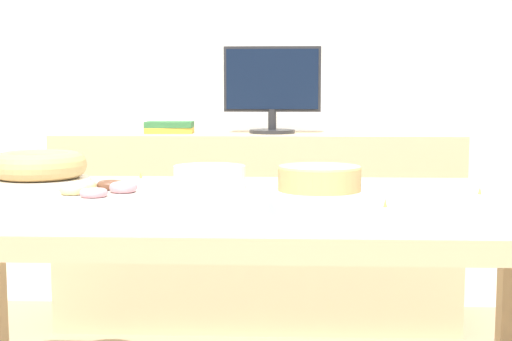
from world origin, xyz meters
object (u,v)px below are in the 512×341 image
(computer_monitor, at_px, (272,90))
(tealight_right_edge, at_px, (480,197))
(book_stack, at_px, (170,127))
(tealight_centre, at_px, (141,180))
(tealight_near_cakes, at_px, (385,210))
(cake_chocolate_round, at_px, (319,181))
(pastry_platter, at_px, (98,193))
(plate_stack, at_px, (209,178))
(cake_golden_bundt, at_px, (39,167))

(computer_monitor, relative_size, tealight_right_edge, 10.60)
(computer_monitor, distance_m, book_stack, 0.48)
(tealight_centre, relative_size, tealight_near_cakes, 1.00)
(cake_chocolate_round, height_order, tealight_near_cakes, cake_chocolate_round)
(book_stack, bearing_deg, tealight_near_cakes, -62.89)
(cake_chocolate_round, bearing_deg, tealight_right_edge, -11.81)
(computer_monitor, xyz_separation_m, pastry_platter, (-0.44, -1.24, -0.28))
(cake_chocolate_round, relative_size, tealight_centre, 6.52)
(computer_monitor, relative_size, plate_stack, 2.02)
(computer_monitor, height_order, cake_chocolate_round, computer_monitor)
(tealight_near_cakes, bearing_deg, cake_chocolate_round, 114.33)
(book_stack, bearing_deg, tealight_right_edge, -50.43)
(computer_monitor, height_order, tealight_near_cakes, computer_monitor)
(pastry_platter, bearing_deg, book_stack, 90.48)
(plate_stack, bearing_deg, cake_chocolate_round, -15.91)
(cake_golden_bundt, bearing_deg, tealight_centre, -4.11)
(cake_golden_bundt, bearing_deg, plate_stack, -15.10)
(plate_stack, distance_m, tealight_near_cakes, 0.61)
(computer_monitor, height_order, book_stack, computer_monitor)
(tealight_right_edge, bearing_deg, cake_chocolate_round, 168.19)
(computer_monitor, bearing_deg, book_stack, 179.82)
(book_stack, relative_size, tealight_near_cakes, 5.41)
(computer_monitor, distance_m, cake_golden_bundt, 1.19)
(computer_monitor, height_order, tealight_right_edge, computer_monitor)
(cake_golden_bundt, height_order, plate_stack, cake_golden_bundt)
(book_stack, height_order, pastry_platter, book_stack)
(computer_monitor, xyz_separation_m, cake_chocolate_round, (0.16, -1.16, -0.25))
(cake_golden_bundt, relative_size, tealight_near_cakes, 7.81)
(cake_golden_bundt, distance_m, pastry_platter, 0.43)
(cake_golden_bundt, bearing_deg, tealight_near_cakes, -28.48)
(cake_chocolate_round, distance_m, pastry_platter, 0.61)
(book_stack, relative_size, tealight_right_edge, 5.41)
(computer_monitor, distance_m, cake_chocolate_round, 1.19)
(book_stack, relative_size, pastry_platter, 0.66)
(pastry_platter, bearing_deg, cake_golden_bundt, 130.13)
(cake_golden_bundt, bearing_deg, computer_monitor, 51.88)
(book_stack, relative_size, cake_golden_bundt, 0.69)
(computer_monitor, bearing_deg, plate_stack, -98.50)
(cake_chocolate_round, xyz_separation_m, tealight_centre, (-0.55, 0.22, -0.03))
(tealight_near_cakes, bearing_deg, pastry_platter, 163.12)
(tealight_centre, bearing_deg, pastry_platter, -100.15)
(cake_chocolate_round, xyz_separation_m, cake_golden_bundt, (-0.88, 0.24, 0.01))
(tealight_centre, distance_m, tealight_right_edge, 1.01)
(book_stack, height_order, plate_stack, book_stack)
(plate_stack, xyz_separation_m, tealight_centre, (-0.23, 0.13, -0.02))
(book_stack, height_order, tealight_right_edge, book_stack)
(cake_golden_bundt, relative_size, pastry_platter, 0.96)
(book_stack, distance_m, tealight_centre, 0.95)
(plate_stack, height_order, tealight_right_edge, plate_stack)
(cake_golden_bundt, xyz_separation_m, plate_stack, (0.56, -0.15, -0.01))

